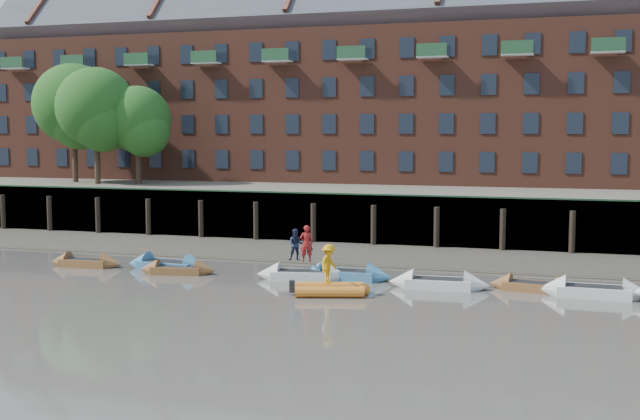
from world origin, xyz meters
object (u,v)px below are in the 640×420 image
at_px(rowboat_4, 346,275).
at_px(rib_tender, 333,290).
at_px(rowboat_1, 168,266).
at_px(rowboat_7, 594,291).
at_px(rowboat_3, 302,275).
at_px(rowboat_5, 439,283).
at_px(rowboat_0, 86,263).
at_px(rowboat_6, 533,286).
at_px(person_rower_a, 306,243).
at_px(person_rib_crew, 329,264).
at_px(rowboat_2, 177,270).
at_px(person_rower_b, 296,245).

xyz_separation_m(rowboat_4, rib_tender, (0.47, -3.79, 0.01)).
height_order(rowboat_1, rowboat_7, rowboat_1).
xyz_separation_m(rowboat_3, rowboat_5, (6.71, -0.19, 0.00)).
distance_m(rowboat_0, rowboat_3, 12.36).
relative_size(rowboat_6, person_rower_a, 2.30).
bearing_deg(person_rib_crew, rib_tender, -37.99).
distance_m(rib_tender, person_rib_crew, 1.18).
bearing_deg(rowboat_5, rowboat_0, 175.46).
bearing_deg(person_rower_a, rowboat_7, 155.33).
bearing_deg(rowboat_1, rowboat_5, 1.43).
height_order(rowboat_2, rowboat_3, rowboat_3).
bearing_deg(rowboat_1, person_rower_a, 1.13).
height_order(rowboat_3, rowboat_6, rowboat_3).
bearing_deg(rowboat_4, person_rower_b, -168.96).
bearing_deg(rowboat_0, person_rib_crew, -17.09).
relative_size(person_rower_a, person_rib_crew, 1.03).
bearing_deg(rowboat_0, rowboat_6, -3.20).
height_order(rowboat_0, person_rib_crew, person_rib_crew).
distance_m(rowboat_1, rowboat_3, 7.59).
distance_m(rowboat_2, rowboat_7, 20.15).
distance_m(rowboat_4, person_rib_crew, 4.11).
bearing_deg(rowboat_7, rowboat_0, -179.69).
xyz_separation_m(rowboat_1, rowboat_7, (21.10, -0.50, -0.00)).
height_order(rowboat_3, rib_tender, rowboat_3).
relative_size(rowboat_3, rowboat_5, 1.00).
distance_m(rowboat_3, rowboat_6, 10.91).
bearing_deg(rowboat_2, person_rower_a, -7.54).
bearing_deg(rowboat_3, rowboat_2, 173.90).
bearing_deg(person_rower_b, rowboat_2, 167.99).
height_order(rowboat_2, rowboat_6, rowboat_6).
distance_m(rowboat_5, person_rower_b, 7.29).
bearing_deg(person_rower_a, rowboat_4, 175.73).
relative_size(rowboat_0, rowboat_3, 0.88).
height_order(person_rower_a, person_rib_crew, person_rower_a).
xyz_separation_m(rowboat_3, rowboat_4, (1.99, 0.72, 0.00)).
distance_m(rowboat_4, rowboat_7, 11.55).
relative_size(rowboat_3, person_rower_b, 3.01).
relative_size(rowboat_0, rowboat_6, 1.01).
xyz_separation_m(rowboat_0, person_rower_b, (11.94, 0.06, 1.47)).
relative_size(rowboat_4, person_rower_a, 2.58).
height_order(rowboat_4, rib_tender, rowboat_4).
height_order(rowboat_6, person_rower_b, person_rower_b).
height_order(rowboat_0, person_rower_b, person_rower_b).
relative_size(rowboat_1, person_rib_crew, 2.81).
xyz_separation_m(rowboat_4, rowboat_6, (8.91, -0.19, -0.03)).
bearing_deg(rowboat_7, rowboat_1, 179.50).
distance_m(rowboat_2, person_rib_crew, 9.46).
relative_size(rowboat_3, rowboat_7, 0.98).
distance_m(rib_tender, person_rower_b, 4.63).
bearing_deg(rowboat_1, rowboat_0, -172.99).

